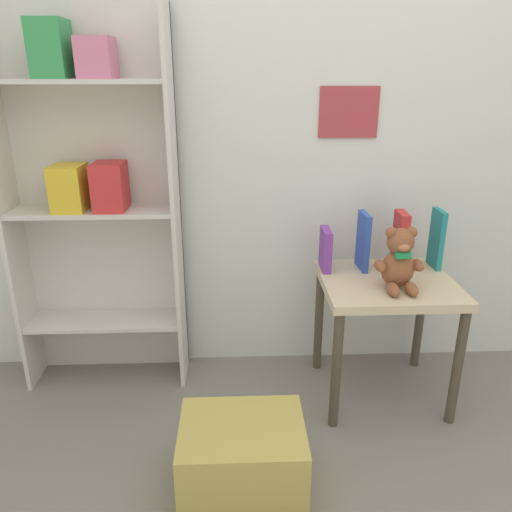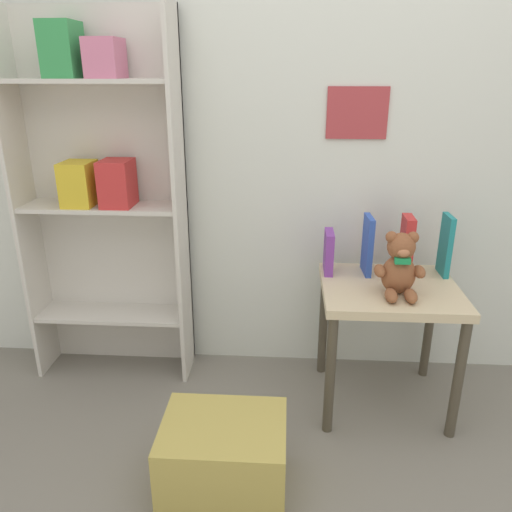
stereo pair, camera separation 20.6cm
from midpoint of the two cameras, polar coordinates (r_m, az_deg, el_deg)
name	(u,v)px [view 1 (the left image)]	position (r m, az deg, el deg)	size (l,w,h in m)	color
wall_back	(309,99)	(2.24, 3.33, 17.45)	(4.80, 0.07, 2.50)	silver
bookshelf_side	(93,187)	(2.26, -20.71, 7.33)	(0.71, 0.22, 1.62)	beige
display_table	(386,299)	(2.15, 12.05, -4.93)	(0.55, 0.49, 0.55)	beige
teddy_bear	(399,261)	(2.01, 13.27, -0.61)	(0.19, 0.18, 0.25)	brown
book_standing_purple	(326,249)	(2.16, 5.27, 0.71)	(0.04, 0.13, 0.18)	purple
book_standing_blue	(363,241)	(2.18, 9.53, 1.63)	(0.02, 0.13, 0.25)	#2D51B7
book_standing_red	(400,240)	(2.22, 13.62, 1.70)	(0.04, 0.12, 0.25)	red
book_standing_teal	(437,239)	(2.27, 17.55, 1.84)	(0.02, 0.12, 0.26)	teal
storage_bin	(242,459)	(1.82, -5.06, -22.19)	(0.42, 0.33, 0.27)	tan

